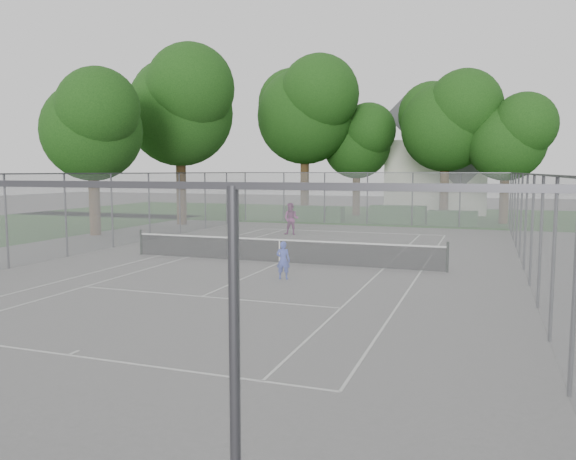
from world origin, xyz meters
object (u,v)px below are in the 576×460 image
(woman_player, at_px, (291,219))
(girl_player, at_px, (283,260))
(house, at_px, (438,165))
(tennis_net, at_px, (280,250))

(woman_player, bearing_deg, girl_player, -73.04)
(house, relative_size, girl_player, 8.02)
(tennis_net, bearing_deg, girl_player, -67.48)
(tennis_net, distance_m, woman_player, 9.72)
(girl_player, height_order, woman_player, woman_player)
(tennis_net, bearing_deg, house, 83.36)
(girl_player, relative_size, woman_player, 0.70)
(house, relative_size, woman_player, 5.65)
(house, bearing_deg, girl_player, -93.80)
(woman_player, bearing_deg, house, 72.09)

